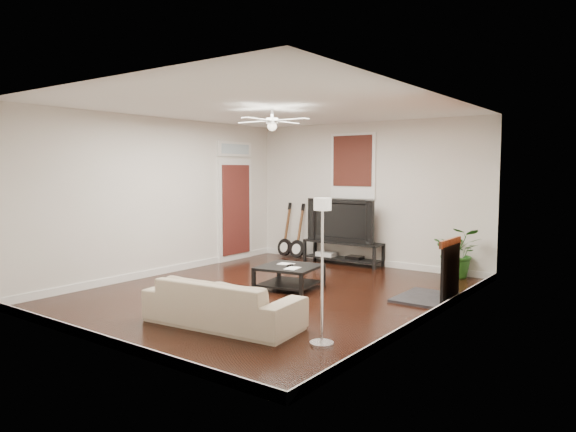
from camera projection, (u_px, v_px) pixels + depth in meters
name	position (u px, v px, depth m)	size (l,w,h in m)	color
room	(272.00, 201.00, 7.94)	(5.01, 6.01, 2.81)	black
brick_accent	(459.00, 204.00, 7.27)	(0.02, 2.20, 2.80)	brown
fireplace	(437.00, 269.00, 7.52)	(0.80, 1.10, 0.92)	black
window_back	(353.00, 166.00, 10.45)	(1.00, 0.06, 1.30)	#33170E
door_left	(235.00, 200.00, 10.93)	(0.08, 1.00, 2.50)	white
tv_stand	(343.00, 253.00, 10.50)	(1.64, 0.44, 0.46)	black
tv	(344.00, 220.00, 10.46)	(1.47, 0.19, 0.85)	black
coffee_table	(289.00, 277.00, 8.30)	(0.87, 0.87, 0.37)	black
sofa	(223.00, 302.00, 6.35)	(1.95, 0.76, 0.57)	#C9AF97
floor_lamp	(322.00, 272.00, 5.59)	(0.26, 0.26, 1.59)	silver
potted_plant	(458.00, 252.00, 9.16)	(0.80, 0.69, 0.89)	#205618
guitar_left	(285.00, 230.00, 11.29)	(0.37, 0.26, 1.19)	black
guitar_right	(297.00, 231.00, 11.06)	(0.37, 0.26, 1.19)	black
ceiling_fan	(272.00, 121.00, 7.83)	(1.24, 1.24, 0.32)	white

